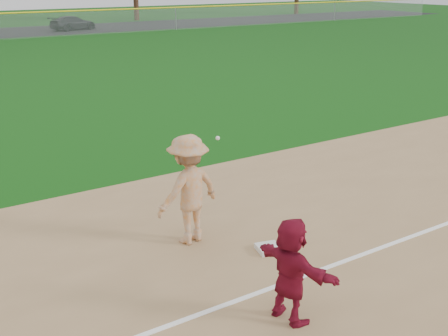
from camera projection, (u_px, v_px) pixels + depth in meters
ground at (270, 260)px, 10.00m from camera, size 160.00×160.00×0.00m
foul_line at (300, 278)px, 9.36m from camera, size 60.00×0.10×0.01m
first_base at (269, 248)px, 10.27m from camera, size 0.51×0.51×0.09m
base_runner at (291, 270)px, 8.00m from camera, size 0.65×1.53×1.60m
car_right at (73, 23)px, 51.43m from camera, size 4.67×2.88×1.26m
first_base_play at (188, 190)px, 10.34m from camera, size 1.46×1.09×2.15m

